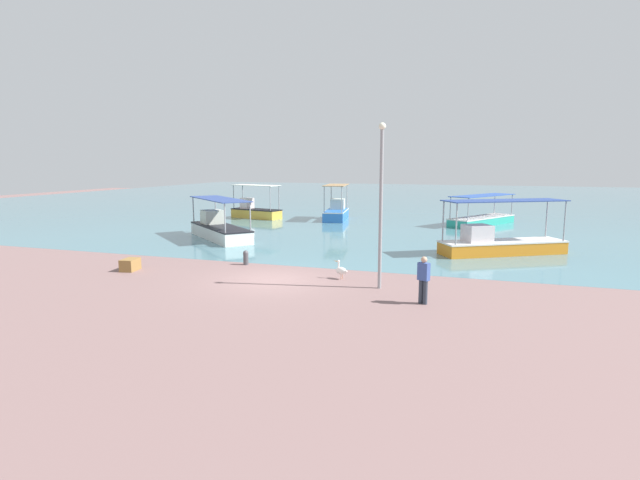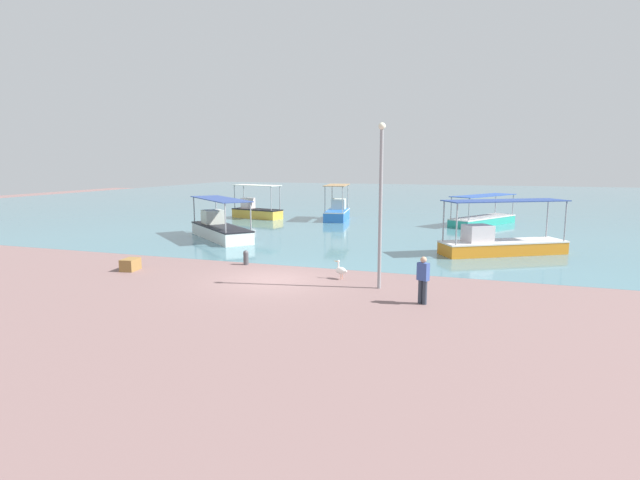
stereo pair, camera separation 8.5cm
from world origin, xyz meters
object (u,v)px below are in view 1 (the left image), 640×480
object	(u,v)px
fishing_boat_center	(219,229)
pelican	(341,270)
fishing_boat_near_right	(336,212)
fishing_boat_near_left	(255,211)
fishing_boat_far_left	(482,219)
fishing_boat_outer	(499,242)
lamp_post	(381,198)
cargo_crate	(130,265)
mooring_bollard	(246,257)
fisherman_standing	(423,279)

from	to	relation	value
fishing_boat_center	pelican	xyz separation A→B (m)	(10.65, -8.40, -0.27)
fishing_boat_near_right	fishing_boat_near_left	world-z (taller)	fishing_boat_near_right
fishing_boat_far_left	pelican	distance (m)	22.05
fishing_boat_outer	lamp_post	bearing A→B (deg)	-116.37
fishing_boat_near_left	fishing_boat_far_left	world-z (taller)	fishing_boat_near_left
pelican	cargo_crate	xyz separation A→B (m)	(-9.65, -1.47, -0.10)
fishing_boat_near_right	fishing_boat_center	size ratio (longest dim) A/B	0.77
fishing_boat_near_left	pelican	distance (m)	24.18
mooring_bollard	fisherman_standing	xyz separation A→B (m)	(8.97, -4.10, 0.53)
fisherman_standing	pelican	bearing A→B (deg)	144.34
fishing_boat_outer	mooring_bollard	size ratio (longest dim) A/B	9.64
fishing_boat_near_right	lamp_post	size ratio (longest dim) A/B	0.77
lamp_post	mooring_bollard	bearing A→B (deg)	161.11
mooring_bollard	cargo_crate	bearing A→B (deg)	-147.15
lamp_post	mooring_bollard	size ratio (longest dim) A/B	9.07
fishing_boat_outer	lamp_post	world-z (taller)	lamp_post
fishing_boat_far_left	mooring_bollard	xyz separation A→B (m)	(-10.63, -19.98, -0.11)
fishing_boat_near_right	fisherman_standing	xyz separation A→B (m)	(10.28, -23.76, 0.21)
fishing_boat_far_left	mooring_bollard	size ratio (longest dim) A/B	9.77
pelican	fisherman_standing	xyz separation A→B (m)	(3.76, -2.70, 0.53)
fishing_boat_outer	pelican	xyz separation A→B (m)	(-6.49, -8.30, -0.26)
lamp_post	mooring_bollard	world-z (taller)	lamp_post
fishing_boat_center	fishing_boat_outer	xyz separation A→B (m)	(17.14, -0.10, -0.02)
fishing_boat_far_left	lamp_post	size ratio (longest dim) A/B	1.08
mooring_bollard	cargo_crate	world-z (taller)	mooring_bollard
fishing_boat_near_left	lamp_post	xyz separation A→B (m)	(15.54, -20.96, 2.90)
fishing_boat_near_right	pelican	world-z (taller)	fishing_boat_near_right
fishing_boat_center	lamp_post	size ratio (longest dim) A/B	1.00
fisherman_standing	cargo_crate	distance (m)	13.48
fishing_boat_near_right	fishing_boat_near_left	xyz separation A→B (m)	(-7.16, -1.12, -0.03)
fishing_boat_center	pelican	size ratio (longest dim) A/B	7.97
fishing_boat_center	mooring_bollard	xyz separation A→B (m)	(5.44, -7.00, -0.27)
fishing_boat_center	fisherman_standing	xyz separation A→B (m)	(14.42, -11.10, 0.26)
fishing_boat_center	lamp_post	xyz separation A→B (m)	(12.52, -9.42, 2.92)
fishing_boat_near_left	fishing_boat_near_right	bearing A→B (deg)	8.88
fisherman_standing	fishing_boat_center	bearing A→B (deg)	142.41
fishing_boat_center	pelican	world-z (taller)	fishing_boat_center
fishing_boat_outer	cargo_crate	distance (m)	18.87
fisherman_standing	fishing_boat_far_left	bearing A→B (deg)	86.06
mooring_bollard	fisherman_standing	bearing A→B (deg)	-24.55
fishing_boat_far_left	cargo_crate	size ratio (longest dim) A/B	7.70
fishing_boat_near_right	fishing_boat_center	distance (m)	13.32
fishing_boat_near_right	fishing_boat_outer	world-z (taller)	fishing_boat_near_right
lamp_post	cargo_crate	size ratio (longest dim) A/B	7.14
fishing_boat_far_left	pelican	bearing A→B (deg)	-104.23
fishing_boat_near_left	lamp_post	world-z (taller)	lamp_post
fishing_boat_near_right	fisherman_standing	distance (m)	25.89
fishing_boat_center	pelican	distance (m)	13.57
fishing_boat_outer	pelican	distance (m)	10.54
pelican	fisherman_standing	world-z (taller)	fisherman_standing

